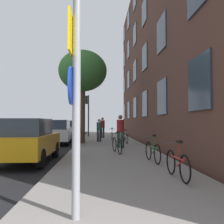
# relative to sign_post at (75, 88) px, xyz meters

# --- Properties ---
(ground_plane) EXTENTS (41.80, 41.80, 0.00)m
(ground_plane) POSITION_rel_sign_post_xyz_m (-2.45, 12.28, -2.01)
(ground_plane) COLOR #332D28
(road_asphalt) EXTENTS (7.00, 38.00, 0.01)m
(road_asphalt) POSITION_rel_sign_post_xyz_m (-4.55, 12.28, -2.01)
(road_asphalt) COLOR black
(road_asphalt) RESTS_ON ground
(sidewalk) EXTENTS (4.20, 38.00, 0.12)m
(sidewalk) POSITION_rel_sign_post_xyz_m (1.05, 12.28, -1.95)
(sidewalk) COLOR gray
(sidewalk) RESTS_ON ground
(building_facade) EXTENTS (0.56, 27.00, 13.32)m
(building_facade) POSITION_rel_sign_post_xyz_m (3.65, 11.78, 4.66)
(building_facade) COLOR #513328
(building_facade) RESTS_ON ground
(sign_post) EXTENTS (0.16, 0.60, 3.43)m
(sign_post) POSITION_rel_sign_post_xyz_m (0.00, 0.00, 0.00)
(sign_post) COLOR gray
(sign_post) RESTS_ON sidewalk
(traffic_light) EXTENTS (0.43, 0.24, 3.94)m
(traffic_light) POSITION_rel_sign_post_xyz_m (-0.74, 19.22, 0.80)
(traffic_light) COLOR black
(traffic_light) RESTS_ON sidewalk
(tree_near) EXTENTS (3.20, 3.20, 6.14)m
(tree_near) POSITION_rel_sign_post_xyz_m (-0.72, 12.19, 2.85)
(tree_near) COLOR #4C3823
(tree_near) RESTS_ON sidewalk
(bicycle_0) EXTENTS (0.42, 1.61, 0.95)m
(bicycle_0) POSITION_rel_sign_post_xyz_m (2.29, 2.27, -1.52)
(bicycle_0) COLOR black
(bicycle_0) RESTS_ON sidewalk
(bicycle_1) EXTENTS (0.42, 1.65, 0.96)m
(bicycle_1) POSITION_rel_sign_post_xyz_m (2.23, 4.67, -1.52)
(bicycle_1) COLOR black
(bicycle_1) RESTS_ON sidewalk
(bicycle_2) EXTENTS (0.45, 1.61, 0.97)m
(bicycle_2) POSITION_rel_sign_post_xyz_m (1.17, 7.07, -1.51)
(bicycle_2) COLOR black
(bicycle_2) RESTS_ON sidewalk
(bicycle_3) EXTENTS (0.42, 1.64, 0.90)m
(bicycle_3) POSITION_rel_sign_post_xyz_m (1.55, 9.47, -1.54)
(bicycle_3) COLOR black
(bicycle_3) RESTS_ON sidewalk
(bicycle_4) EXTENTS (0.42, 1.63, 0.90)m
(bicycle_4) POSITION_rel_sign_post_xyz_m (2.08, 11.87, -1.54)
(bicycle_4) COLOR black
(bicycle_4) RESTS_ON sidewalk
(bicycle_5) EXTENTS (0.42, 1.61, 0.94)m
(bicycle_5) POSITION_rel_sign_post_xyz_m (1.36, 14.27, -1.53)
(bicycle_5) COLOR black
(bicycle_5) RESTS_ON sidewalk
(pedestrian_0) EXTENTS (0.43, 0.43, 1.76)m
(pedestrian_0) POSITION_rel_sign_post_xyz_m (1.52, 9.24, -0.88)
(pedestrian_0) COLOR #33594C
(pedestrian_0) RESTS_ON sidewalk
(pedestrian_1) EXTENTS (0.38, 0.38, 1.59)m
(pedestrian_1) POSITION_rel_sign_post_xyz_m (0.38, 13.14, -0.98)
(pedestrian_1) COLOR #26262D
(pedestrian_1) RESTS_ON sidewalk
(pedestrian_2) EXTENTS (0.50, 0.50, 1.77)m
(pedestrian_2) POSITION_rel_sign_post_xyz_m (0.68, 17.27, -0.88)
(pedestrian_2) COLOR #26262D
(pedestrian_2) RESTS_ON sidewalk
(car_0) EXTENTS (1.83, 3.93, 1.62)m
(car_0) POSITION_rel_sign_post_xyz_m (-2.31, 5.46, -1.17)
(car_0) COLOR orange
(car_0) RESTS_ON road_asphalt
(car_1) EXTENTS (2.01, 4.56, 1.62)m
(car_1) POSITION_rel_sign_post_xyz_m (-2.46, 12.72, -1.17)
(car_1) COLOR silver
(car_1) RESTS_ON road_asphalt
(car_2) EXTENTS (1.83, 4.38, 1.62)m
(car_2) POSITION_rel_sign_post_xyz_m (-2.59, 20.95, -1.17)
(car_2) COLOR #B7B7BC
(car_2) RESTS_ON road_asphalt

